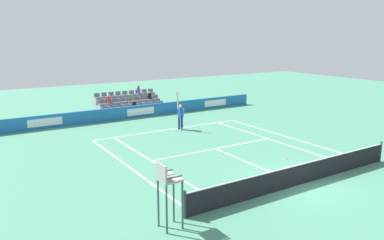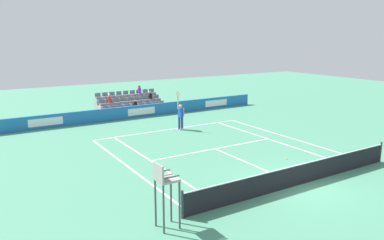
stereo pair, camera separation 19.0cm
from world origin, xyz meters
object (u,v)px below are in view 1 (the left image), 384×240
at_px(tennis_net, 301,174).
at_px(loose_tennis_ball, 287,158).
at_px(umpire_chair, 168,186).
at_px(tennis_player, 180,116).

xyz_separation_m(tennis_net, loose_tennis_ball, (-2.13, -2.84, -0.46)).
bearing_deg(loose_tennis_ball, umpire_chair, 19.44).
height_order(tennis_net, umpire_chair, umpire_chair).
height_order(tennis_player, loose_tennis_ball, tennis_player).
bearing_deg(umpire_chair, tennis_net, -177.48).
xyz_separation_m(umpire_chair, loose_tennis_ball, (-8.89, -3.14, -1.49)).
bearing_deg(umpire_chair, loose_tennis_ball, -160.56).
relative_size(umpire_chair, loose_tennis_ball, 34.41).
height_order(tennis_player, umpire_chair, tennis_player).
height_order(tennis_net, loose_tennis_ball, tennis_net).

